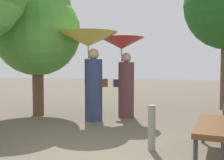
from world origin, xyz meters
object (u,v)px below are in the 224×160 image
Objects in this scene: tree_mid_left at (37,25)px; path_marker_post at (152,128)px; person_right at (123,61)px; park_bench at (218,123)px; person_left at (90,54)px.

tree_mid_left is 4.53m from path_marker_post.
person_right is at bearing 5.26° from tree_mid_left.
person_right reaches higher than park_bench.
person_left is at bearing 127.99° from person_right.
person_left is 1.38× the size of park_bench.
person_right is 3.47m from park_bench.
person_left is at bearing -13.36° from tree_mid_left.
person_right is at bearing -52.01° from person_left.
person_left is at bearing 128.39° from path_marker_post.
park_bench is at bearing -31.08° from tree_mid_left.
tree_mid_left is at bearing 76.07° from person_left.
path_marker_post is (1.63, -2.06, -1.28)m from person_left.
tree_mid_left is (-2.31, -0.21, 0.95)m from person_right.
person_left is 1.04× the size of person_right.
person_left reaches higher than path_marker_post.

